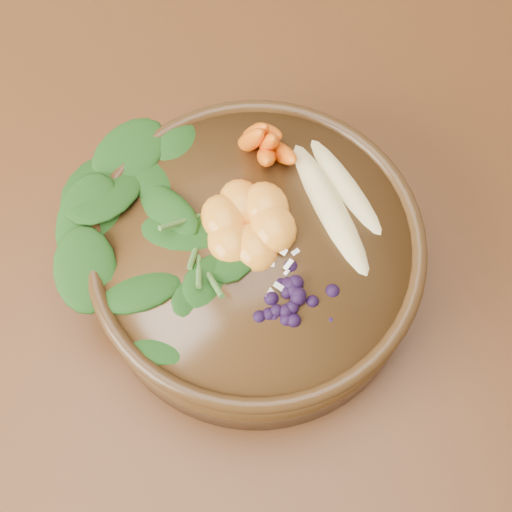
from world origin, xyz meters
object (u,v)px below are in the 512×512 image
banana_halves (339,189)px  blueberry_pile (295,290)px  carrot_cluster (266,123)px  stoneware_bowl (256,260)px  kale_heap (175,197)px  dining_table (158,241)px  mandarin_cluster (248,216)px

banana_halves → blueberry_pile: (-0.07, -0.08, 0.01)m
carrot_cluster → blueberry_pile: 0.16m
stoneware_bowl → carrot_cluster: size_ratio=3.62×
stoneware_bowl → banana_halves: (0.09, 0.02, 0.06)m
stoneware_bowl → kale_heap: kale_heap is taller
stoneware_bowl → blueberry_pile: (0.01, -0.06, 0.06)m
kale_heap → blueberry_pile: size_ratio=1.42×
banana_halves → kale_heap: bearing=156.5°
banana_halves → dining_table: bearing=140.9°
kale_heap → carrot_cluster: carrot_cluster is taller
dining_table → banana_halves: size_ratio=8.82×
dining_table → stoneware_bowl: (0.08, -0.12, 0.14)m
mandarin_cluster → dining_table: bearing=130.4°
stoneware_bowl → carrot_cluster: bearing=65.9°
kale_heap → banana_halves: 0.15m
dining_table → stoneware_bowl: stoneware_bowl is taller
banana_halves → mandarin_cluster: bearing=170.3°
blueberry_pile → banana_halves: bearing=48.1°
dining_table → stoneware_bowl: bearing=-54.3°
carrot_cluster → kale_heap: bearing=-169.5°
stoneware_bowl → banana_halves: 0.11m
kale_heap → carrot_cluster: (0.10, 0.04, 0.02)m
kale_heap → banana_halves: (0.15, -0.04, -0.01)m
blueberry_pile → mandarin_cluster: bearing=100.3°
stoneware_bowl → carrot_cluster: carrot_cluster is taller
kale_heap → mandarin_cluster: 0.07m
banana_halves → mandarin_cluster: 0.09m
stoneware_bowl → mandarin_cluster: bearing=93.3°
stoneware_bowl → banana_halves: size_ratio=1.73×
dining_table → kale_heap: bearing=-67.6°
dining_table → banana_halves: banana_halves is taller
kale_heap → carrot_cluster: 0.11m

